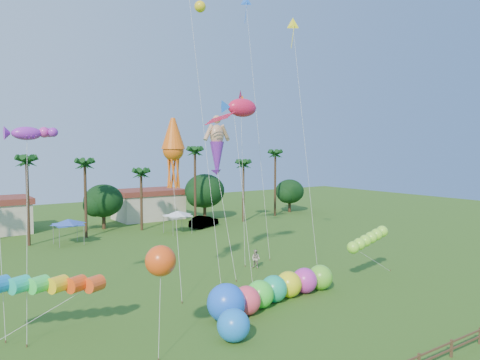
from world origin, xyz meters
TOP-DOWN VIEW (x-y plane):
  - ground at (0.00, 0.00)m, footprint 160.00×160.00m
  - tree_line at (3.57, 44.00)m, footprint 69.46×8.91m
  - buildings_row at (-3.09, 50.00)m, footprint 35.00×7.00m
  - tent_row at (-6.00, 36.33)m, footprint 31.00×4.00m
  - car_b at (13.30, 38.01)m, footprint 5.38×3.70m
  - spectator_b at (5.62, 15.36)m, footprint 1.00×1.08m
  - caterpillar_inflatable at (0.15, 6.36)m, footprint 12.66×4.06m
  - blue_ball at (-5.65, 2.63)m, footprint 1.98×1.98m
  - rainbow_tube at (-13.69, 9.06)m, footprint 8.61×2.94m
  - green_worm at (9.68, 6.94)m, footprint 8.52×1.91m
  - orange_ball_kite at (-9.84, 3.66)m, footprint 2.15×2.15m
  - merman_kite at (2.48, 17.29)m, footprint 2.67×5.68m
  - fish_kite at (4.07, 15.43)m, footprint 4.76×5.50m
  - squid_kite at (-3.52, 14.42)m, footprint 2.55×5.11m
  - lobster_kite at (-14.63, 13.70)m, footprint 3.39×5.91m
  - delta_kite_red at (6.71, 19.42)m, footprint 2.25×3.54m
  - delta_kite_yellow at (9.03, 14.11)m, footprint 1.23×4.58m
  - delta_kite_blue at (8.92, 21.51)m, footprint 1.32×5.07m

SIDE VIEW (x-z plane):
  - ground at x=0.00m, z-range 0.00..0.00m
  - car_b at x=13.30m, z-range 0.00..1.68m
  - spectator_b at x=5.62m, z-range 0.00..1.78m
  - blue_ball at x=-5.65m, z-range 0.00..1.98m
  - caterpillar_inflatable at x=0.15m, z-range -0.21..2.36m
  - buildings_row at x=-3.09m, z-range 0.00..4.00m
  - tent_row at x=-6.00m, z-range 2.45..3.05m
  - rainbow_tube at x=-13.69m, z-range 1.24..4.73m
  - green_worm at x=9.68m, z-range 1.18..4.81m
  - tree_line at x=3.57m, z-range -1.22..9.78m
  - orange_ball_kite at x=-9.84m, z-range 2.19..8.32m
  - squid_kite at x=-3.52m, z-range 4.28..18.32m
  - merman_kite at x=2.48m, z-range 4.34..18.38m
  - lobster_kite at x=-14.63m, z-range 5.90..19.01m
  - fish_kite at x=4.07m, z-range 7.11..23.22m
  - delta_kite_red at x=6.71m, z-range 7.83..25.23m
  - delta_kite_yellow at x=9.03m, z-range 10.85..34.61m
  - delta_kite_blue at x=8.92m, z-range 12.75..40.50m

